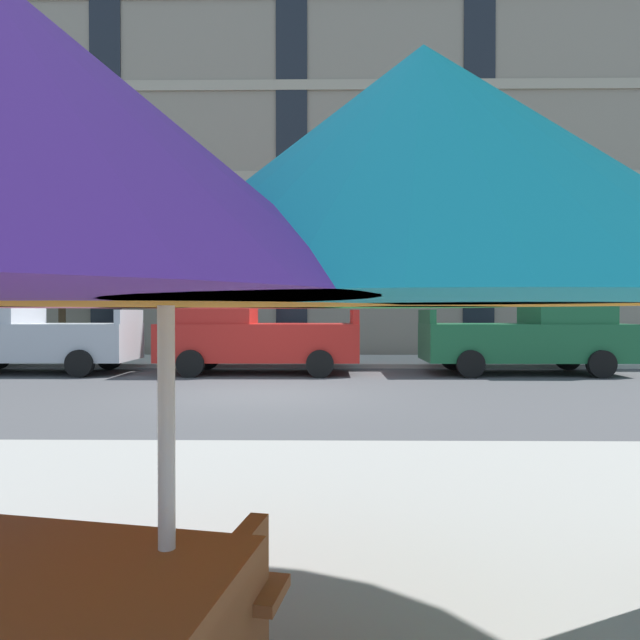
% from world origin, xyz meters
% --- Properties ---
extents(ground_plane, '(120.00, 120.00, 0.00)m').
position_xyz_m(ground_plane, '(0.00, 0.00, 0.00)').
color(ground_plane, '#424244').
extents(sidewalk_far, '(56.00, 3.60, 0.12)m').
position_xyz_m(sidewalk_far, '(0.00, 6.80, 0.06)').
color(sidewalk_far, '#B2ADA3').
rests_on(sidewalk_far, ground).
extents(apartment_building, '(46.20, 12.08, 16.00)m').
position_xyz_m(apartment_building, '(0.00, 14.99, 8.00)').
color(apartment_building, gray).
rests_on(apartment_building, ground).
extents(pickup_silver, '(5.10, 2.12, 2.20)m').
position_xyz_m(pickup_silver, '(-6.63, 3.70, 1.03)').
color(pickup_silver, '#A8AAB2').
rests_on(pickup_silver, ground).
extents(pickup_red, '(5.10, 2.12, 2.20)m').
position_xyz_m(pickup_red, '(-0.74, 3.70, 1.03)').
color(pickup_red, '#B21E19').
rests_on(pickup_red, ground).
extents(pickup_green, '(5.10, 2.12, 2.20)m').
position_xyz_m(pickup_green, '(6.55, 3.70, 1.03)').
color(pickup_green, '#195933').
rests_on(pickup_green, ground).
extents(street_tree_left, '(2.52, 2.62, 4.10)m').
position_xyz_m(street_tree_left, '(-7.26, 6.94, 2.88)').
color(street_tree_left, '#4C3823').
rests_on(street_tree_left, ground).
extents(patio_umbrella, '(3.43, 3.43, 2.23)m').
position_xyz_m(patio_umbrella, '(0.69, -9.00, 1.89)').
color(patio_umbrella, silver).
rests_on(patio_umbrella, ground).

